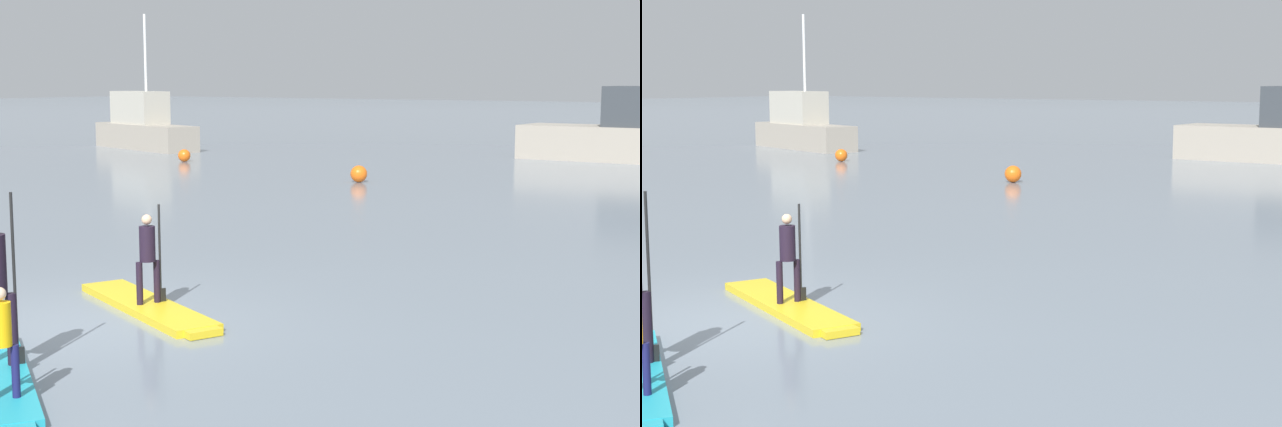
{
  "view_description": "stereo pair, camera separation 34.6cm",
  "coord_description": "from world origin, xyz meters",
  "views": [
    {
      "loc": [
        9.05,
        -8.22,
        3.06
      ],
      "look_at": [
        1.22,
        3.27,
        1.11
      ],
      "focal_mm": 53.85,
      "sensor_mm": 36.0,
      "label": 1
    },
    {
      "loc": [
        9.33,
        -8.03,
        3.06
      ],
      "look_at": [
        1.22,
        3.27,
        1.11
      ],
      "focal_mm": 53.85,
      "sensor_mm": 36.0,
      "label": 2
    }
  ],
  "objects": [
    {
      "name": "ground_plane",
      "position": [
        0.0,
        0.0,
        0.0
      ],
      "size": [
        240.0,
        240.0,
        0.0
      ],
      "primitive_type": "plane",
      "color": "slate"
    },
    {
      "name": "paddleboard_near",
      "position": [
        0.12,
        0.82,
        0.05
      ],
      "size": [
        3.31,
        1.77,
        0.1
      ],
      "color": "gold",
      "rests_on": "ground"
    },
    {
      "name": "paddler_child_front",
      "position": [
        1.73,
        -2.76,
        0.69
      ],
      "size": [
        0.27,
        0.33,
        1.11
      ],
      "color": "#19194C",
      "rests_on": "paddleboard_far"
    },
    {
      "name": "mooring_buoy_near",
      "position": [
        -6.07,
        16.04,
        0.25
      ],
      "size": [
        0.51,
        0.51,
        0.51
      ],
      "primitive_type": "sphere",
      "color": "orange",
      "rests_on": "ground"
    },
    {
      "name": "paddler_child_solo",
      "position": [
        0.13,
        0.82,
        0.78
      ],
      "size": [
        0.27,
        0.39,
        1.32
      ],
      "color": "black",
      "rests_on": "paddleboard_near"
    },
    {
      "name": "mooring_buoy_mid",
      "position": [
        -15.29,
        18.5,
        0.23
      ],
      "size": [
        0.47,
        0.47,
        0.47
      ],
      "primitive_type": "sphere",
      "color": "orange",
      "rests_on": "ground"
    },
    {
      "name": "fishing_boat_green_midground",
      "position": [
        -21.35,
        22.53,
        0.99
      ],
      "size": [
        6.7,
        3.31,
        5.86
      ],
      "color": "#9E9384",
      "rests_on": "ground"
    }
  ]
}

